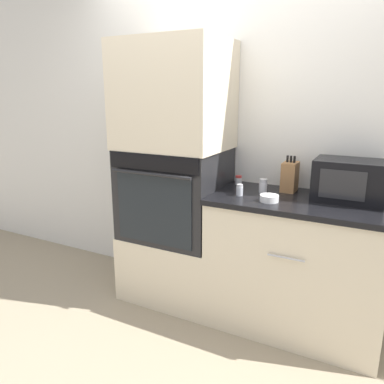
{
  "coord_description": "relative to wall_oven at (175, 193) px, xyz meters",
  "views": [
    {
      "loc": [
        1.0,
        -2.07,
        1.57
      ],
      "look_at": [
        -0.18,
        0.21,
        0.89
      ],
      "focal_mm": 35.0,
      "sensor_mm": 36.0,
      "label": 1
    }
  ],
  "objects": [
    {
      "name": "oven_cabinet_upper",
      "position": [
        -0.0,
        0.0,
        0.71
      ],
      "size": [
        0.75,
        0.6,
        0.75
      ],
      "color": "beige",
      "rests_on": "wall_oven"
    },
    {
      "name": "oven_cabinet_base",
      "position": [
        -0.0,
        0.0,
        -0.59
      ],
      "size": [
        0.75,
        0.6,
        0.5
      ],
      "color": "beige",
      "rests_on": "ground_plane"
    },
    {
      "name": "wall_back",
      "position": [
        0.38,
        0.33,
        0.41
      ],
      "size": [
        8.0,
        0.05,
        2.5
      ],
      "color": "silver",
      "rests_on": "ground_plane"
    },
    {
      "name": "wall_oven",
      "position": [
        0.0,
        0.0,
        0.0
      ],
      "size": [
        0.73,
        0.64,
        0.68
      ],
      "color": "black",
      "rests_on": "oven_cabinet_base"
    },
    {
      "name": "microwave",
      "position": [
        1.2,
        0.11,
        0.2
      ],
      "size": [
        0.42,
        0.3,
        0.26
      ],
      "color": "black",
      "rests_on": "counter_unit"
    },
    {
      "name": "bowl",
      "position": [
        0.77,
        -0.14,
        0.09
      ],
      "size": [
        0.12,
        0.12,
        0.04
      ],
      "color": "white",
      "rests_on": "counter_unit"
    },
    {
      "name": "ground_plane",
      "position": [
        0.38,
        -0.3,
        -0.84
      ],
      "size": [
        12.0,
        12.0,
        0.0
      ],
      "primitive_type": "plane",
      "color": "gray"
    },
    {
      "name": "counter_unit",
      "position": [
        0.93,
        0.0,
        -0.38
      ],
      "size": [
        1.13,
        0.63,
        0.92
      ],
      "color": "beige",
      "rests_on": "ground_plane"
    },
    {
      "name": "condiment_jar_mid",
      "position": [
        0.67,
        0.05,
        0.12
      ],
      "size": [
        0.06,
        0.06,
        0.1
      ],
      "color": "silver",
      "rests_on": "counter_unit"
    },
    {
      "name": "knife_block",
      "position": [
        0.81,
        0.18,
        0.18
      ],
      "size": [
        0.09,
        0.15,
        0.25
      ],
      "color": "olive",
      "rests_on": "counter_unit"
    },
    {
      "name": "condiment_jar_far",
      "position": [
        0.55,
        -0.09,
        0.11
      ],
      "size": [
        0.05,
        0.05,
        0.08
      ],
      "color": "silver",
      "rests_on": "counter_unit"
    },
    {
      "name": "condiment_jar_near",
      "position": [
        0.43,
        0.2,
        0.1
      ],
      "size": [
        0.05,
        0.05,
        0.07
      ],
      "color": "silver",
      "rests_on": "counter_unit"
    }
  ]
}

